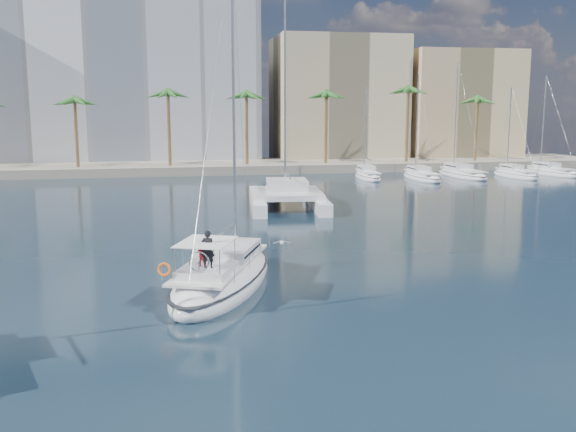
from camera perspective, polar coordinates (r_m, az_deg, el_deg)
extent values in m
plane|color=black|center=(33.25, -1.03, -6.19)|extent=(160.00, 160.00, 0.00)
cube|color=gray|center=(93.06, -7.45, 4.36)|extent=(120.00, 14.00, 1.20)
cube|color=silver|center=(104.84, -14.73, 12.06)|extent=(42.00, 16.00, 28.00)
cube|color=tan|center=(105.16, 4.37, 10.15)|extent=(20.00, 14.00, 20.00)
cube|color=tan|center=(110.23, 14.87, 9.32)|extent=(18.00, 12.00, 18.00)
cylinder|color=brown|center=(88.76, -7.36, 7.12)|extent=(0.44, 0.44, 10.50)
sphere|color=#2B6123|center=(88.69, -7.43, 10.51)|extent=(3.60, 3.60, 3.60)
cylinder|color=brown|center=(96.97, 13.29, 7.16)|extent=(0.44, 0.44, 10.50)
sphere|color=#2B6123|center=(96.91, 13.41, 10.26)|extent=(3.60, 3.60, 3.60)
ellipsoid|color=white|center=(32.99, -5.81, -5.70)|extent=(7.96, 12.63, 2.50)
ellipsoid|color=black|center=(32.89, -5.82, -5.11)|extent=(8.03, 12.75, 0.18)
cube|color=silver|center=(32.53, -5.96, -4.20)|extent=(5.83, 9.42, 0.12)
cube|color=silver|center=(33.75, -5.30, -3.05)|extent=(3.84, 4.61, 0.60)
cube|color=black|center=(33.75, -5.30, -3.02)|extent=(3.69, 4.19, 0.14)
cylinder|color=#B7BABF|center=(34.27, -4.86, 9.97)|extent=(0.15, 0.15, 15.81)
cylinder|color=#B7BABF|center=(32.52, -5.83, -1.39)|extent=(1.87, 4.58, 0.11)
cube|color=silver|center=(30.33, -7.20, -4.78)|extent=(3.23, 3.64, 0.36)
cube|color=white|center=(29.91, -7.33, -2.30)|extent=(3.23, 3.64, 0.04)
torus|color=silver|center=(29.10, -7.92, -4.06)|extent=(0.91, 0.40, 0.96)
torus|color=#FE5F0D|center=(29.24, -10.95, -4.68)|extent=(0.66, 0.41, 0.64)
imported|color=black|center=(29.78, -7.13, -2.94)|extent=(0.76, 0.63, 1.77)
imported|color=maroon|center=(30.20, -7.63, -3.31)|extent=(0.75, 0.73, 1.22)
cube|color=white|center=(59.14, -2.74, 1.37)|extent=(2.61, 13.35, 1.10)
cube|color=white|center=(59.57, 2.51, 1.43)|extent=(2.61, 13.35, 1.10)
cube|color=silver|center=(58.53, -0.05, 2.03)|extent=(6.79, 7.92, 0.50)
cube|color=silver|center=(59.10, -0.10, 2.79)|extent=(4.06, 4.36, 1.00)
cube|color=black|center=(59.09, -0.10, 2.84)|extent=(4.02, 3.83, 0.18)
cylinder|color=#B7BABF|center=(60.67, -0.26, 10.88)|extent=(0.18, 0.18, 17.72)
ellipsoid|color=silver|center=(40.36, -0.56, -2.37)|extent=(0.24, 0.45, 0.21)
sphere|color=silver|center=(40.56, -0.61, -2.28)|extent=(0.12, 0.12, 0.12)
cube|color=gray|center=(40.30, -1.01, -2.35)|extent=(0.52, 0.19, 0.12)
cube|color=gray|center=(40.41, -0.11, -2.31)|extent=(0.52, 0.19, 0.12)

